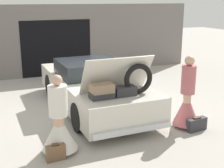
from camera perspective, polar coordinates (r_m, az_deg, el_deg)
ground_plane at (r=8.99m, az=-3.39°, el=-4.19°), size 40.00×40.00×0.00m
garage_wall_back at (r=12.71m, az=-10.17°, el=7.81°), size 12.00×0.14×2.80m
car at (r=8.80m, az=-3.44°, el=-0.46°), size 1.99×4.99×1.76m
person_left at (r=6.31m, az=-9.65°, el=-7.58°), size 0.72×0.72×1.61m
person_right at (r=7.61m, az=13.54°, el=-3.30°), size 0.63×0.63×1.75m
suitcase_beside_left_person at (r=6.18m, az=-10.25°, el=-12.25°), size 0.38×0.14×0.35m
suitcase_beside_right_person at (r=7.63m, az=15.19°, el=-7.12°), size 0.54×0.23×0.33m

